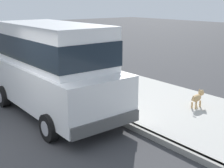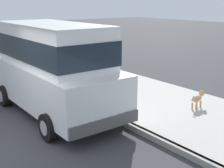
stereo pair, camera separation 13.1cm
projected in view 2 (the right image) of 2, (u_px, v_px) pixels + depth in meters
The scene contains 4 objects.
curb at pixel (107, 115), 8.29m from camera, with size 0.16×64.00×0.14m, color gray.
sidewalk at pixel (154, 102), 9.34m from camera, with size 3.60×64.00×0.14m, color #B7B5AD.
car_white_van at pixel (53, 65), 8.26m from camera, with size 2.16×4.91×2.52m.
dog_tan at pixel (198, 98), 8.59m from camera, with size 0.75×0.28×0.49m.
Camera 2 is at (-1.41, -6.25, 3.09)m, focal length 48.28 mm.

